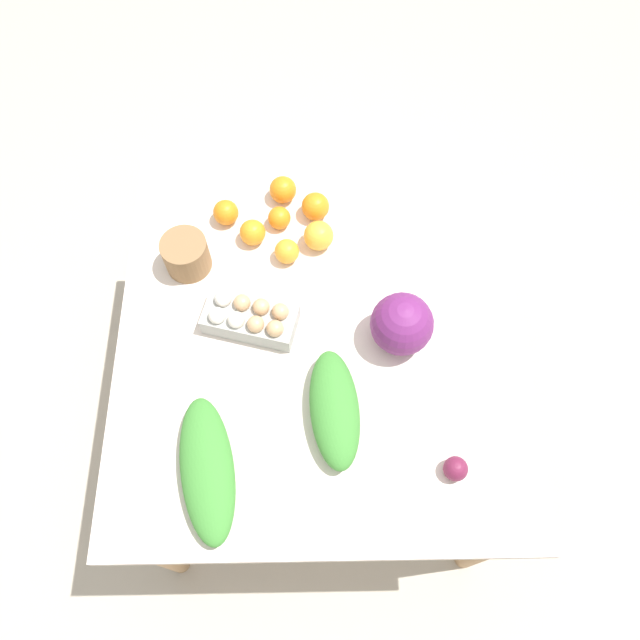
{
  "coord_description": "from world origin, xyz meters",
  "views": [
    {
      "loc": [
        -0.71,
        0.01,
        2.22
      ],
      "look_at": [
        0.0,
        0.0,
        0.75
      ],
      "focal_mm": 35.0,
      "sensor_mm": 36.0,
      "label": 1
    }
  ],
  "objects_px": {
    "egg_carton": "(250,318)",
    "orange_5": "(253,232)",
    "orange_3": "(319,236)",
    "orange_0": "(315,206)",
    "beet_root": "(455,469)",
    "greens_bunch_scallion": "(207,469)",
    "paper_bag": "(186,255)",
    "orange_4": "(287,251)",
    "orange_6": "(226,212)",
    "cabbage_purple": "(402,324)",
    "orange_1": "(279,218)",
    "greens_bunch_beet_tops": "(335,409)",
    "orange_2": "(283,190)"
  },
  "relations": [
    {
      "from": "orange_4",
      "to": "orange_0",
      "type": "bearing_deg",
      "value": -28.84
    },
    {
      "from": "cabbage_purple",
      "to": "greens_bunch_scallion",
      "type": "distance_m",
      "value": 0.59
    },
    {
      "from": "orange_0",
      "to": "orange_1",
      "type": "relative_size",
      "value": 1.23
    },
    {
      "from": "orange_1",
      "to": "orange_4",
      "type": "relative_size",
      "value": 0.94
    },
    {
      "from": "paper_bag",
      "to": "orange_1",
      "type": "distance_m",
      "value": 0.28
    },
    {
      "from": "greens_bunch_scallion",
      "to": "orange_2",
      "type": "distance_m",
      "value": 0.81
    },
    {
      "from": "orange_2",
      "to": "orange_4",
      "type": "xyz_separation_m",
      "value": [
        -0.21,
        -0.01,
        -0.0
      ]
    },
    {
      "from": "beet_root",
      "to": "orange_1",
      "type": "relative_size",
      "value": 0.91
    },
    {
      "from": "beet_root",
      "to": "orange_1",
      "type": "bearing_deg",
      "value": 30.58
    },
    {
      "from": "paper_bag",
      "to": "orange_3",
      "type": "relative_size",
      "value": 1.51
    },
    {
      "from": "orange_1",
      "to": "orange_4",
      "type": "xyz_separation_m",
      "value": [
        -0.11,
        -0.02,
        0.0
      ]
    },
    {
      "from": "greens_bunch_scallion",
      "to": "orange_3",
      "type": "xyz_separation_m",
      "value": [
        0.64,
        -0.27,
        0.0
      ]
    },
    {
      "from": "egg_carton",
      "to": "orange_5",
      "type": "bearing_deg",
      "value": -74.9
    },
    {
      "from": "paper_bag",
      "to": "greens_bunch_scallion",
      "type": "relative_size",
      "value": 0.36
    },
    {
      "from": "cabbage_purple",
      "to": "egg_carton",
      "type": "xyz_separation_m",
      "value": [
        0.04,
        0.38,
        -0.04
      ]
    },
    {
      "from": "cabbage_purple",
      "to": "greens_bunch_beet_tops",
      "type": "height_order",
      "value": "cabbage_purple"
    },
    {
      "from": "paper_bag",
      "to": "orange_4",
      "type": "bearing_deg",
      "value": -86.37
    },
    {
      "from": "egg_carton",
      "to": "orange_5",
      "type": "relative_size",
      "value": 3.59
    },
    {
      "from": "paper_bag",
      "to": "beet_root",
      "type": "distance_m",
      "value": 0.88
    },
    {
      "from": "greens_bunch_beet_tops",
      "to": "orange_4",
      "type": "relative_size",
      "value": 4.43
    },
    {
      "from": "orange_0",
      "to": "orange_3",
      "type": "relative_size",
      "value": 0.96
    },
    {
      "from": "orange_3",
      "to": "orange_4",
      "type": "xyz_separation_m",
      "value": [
        -0.05,
        0.09,
        -0.01
      ]
    },
    {
      "from": "orange_1",
      "to": "orange_5",
      "type": "height_order",
      "value": "orange_5"
    },
    {
      "from": "egg_carton",
      "to": "orange_5",
      "type": "distance_m",
      "value": 0.27
    },
    {
      "from": "paper_bag",
      "to": "orange_4",
      "type": "height_order",
      "value": "paper_bag"
    },
    {
      "from": "orange_6",
      "to": "greens_bunch_beet_tops",
      "type": "bearing_deg",
      "value": -153.4
    },
    {
      "from": "egg_carton",
      "to": "greens_bunch_beet_tops",
      "type": "xyz_separation_m",
      "value": [
        -0.25,
        -0.21,
        -0.0
      ]
    },
    {
      "from": "beet_root",
      "to": "orange_0",
      "type": "height_order",
      "value": "orange_0"
    },
    {
      "from": "greens_bunch_beet_tops",
      "to": "orange_2",
      "type": "xyz_separation_m",
      "value": [
        0.66,
        0.13,
        -0.0
      ]
    },
    {
      "from": "orange_3",
      "to": "orange_5",
      "type": "bearing_deg",
      "value": 84.73
    },
    {
      "from": "orange_4",
      "to": "orange_6",
      "type": "distance_m",
      "value": 0.22
    },
    {
      "from": "greens_bunch_scallion",
      "to": "orange_6",
      "type": "height_order",
      "value": "greens_bunch_scallion"
    },
    {
      "from": "paper_bag",
      "to": "orange_4",
      "type": "xyz_separation_m",
      "value": [
        0.02,
        -0.27,
        -0.02
      ]
    },
    {
      "from": "cabbage_purple",
      "to": "beet_root",
      "type": "relative_size",
      "value": 2.75
    },
    {
      "from": "orange_2",
      "to": "orange_3",
      "type": "bearing_deg",
      "value": -147.91
    },
    {
      "from": "cabbage_purple",
      "to": "greens_bunch_beet_tops",
      "type": "bearing_deg",
      "value": 139.95
    },
    {
      "from": "orange_4",
      "to": "beet_root",
      "type": "bearing_deg",
      "value": -146.38
    },
    {
      "from": "orange_3",
      "to": "orange_5",
      "type": "height_order",
      "value": "orange_3"
    },
    {
      "from": "cabbage_purple",
      "to": "egg_carton",
      "type": "bearing_deg",
      "value": 84.04
    },
    {
      "from": "orange_5",
      "to": "greens_bunch_scallion",
      "type": "bearing_deg",
      "value": 172.65
    },
    {
      "from": "cabbage_purple",
      "to": "orange_6",
      "type": "height_order",
      "value": "cabbage_purple"
    },
    {
      "from": "cabbage_purple",
      "to": "orange_1",
      "type": "height_order",
      "value": "cabbage_purple"
    },
    {
      "from": "orange_6",
      "to": "orange_5",
      "type": "bearing_deg",
      "value": -131.44
    },
    {
      "from": "beet_root",
      "to": "orange_5",
      "type": "bearing_deg",
      "value": 36.76
    },
    {
      "from": "orange_5",
      "to": "orange_6",
      "type": "bearing_deg",
      "value": 48.56
    },
    {
      "from": "beet_root",
      "to": "orange_5",
      "type": "relative_size",
      "value": 0.81
    },
    {
      "from": "orange_0",
      "to": "orange_4",
      "type": "height_order",
      "value": "orange_0"
    },
    {
      "from": "greens_bunch_scallion",
      "to": "beet_root",
      "type": "distance_m",
      "value": 0.58
    },
    {
      "from": "egg_carton",
      "to": "greens_bunch_beet_tops",
      "type": "bearing_deg",
      "value": 145.41
    },
    {
      "from": "beet_root",
      "to": "orange_3",
      "type": "xyz_separation_m",
      "value": [
        0.64,
        0.31,
        0.01
      ]
    }
  ]
}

